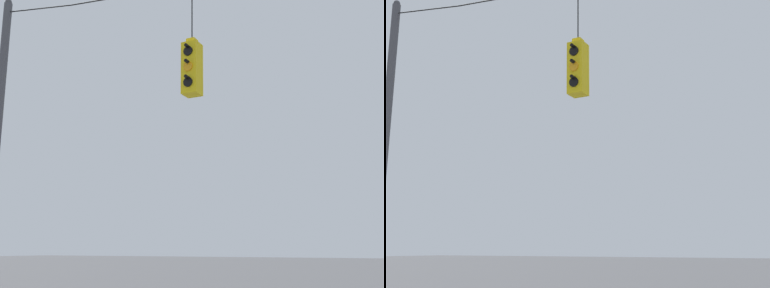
% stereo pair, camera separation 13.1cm
% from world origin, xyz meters
% --- Properties ---
extents(traffic_light_over_intersection, '(0.34, 0.46, 2.50)m').
position_xyz_m(traffic_light_over_intersection, '(-2.14, 0.17, 5.71)').
color(traffic_light_over_intersection, yellow).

